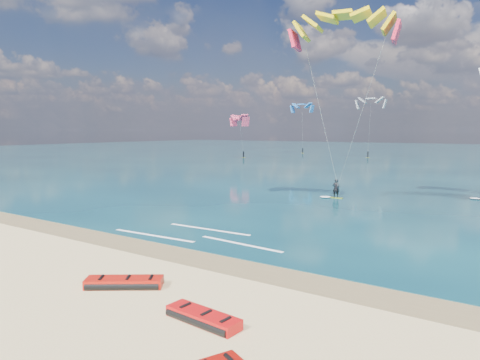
# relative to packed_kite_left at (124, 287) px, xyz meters

# --- Properties ---
(ground) EXTENTS (320.00, 320.00, 0.00)m
(ground) POSITION_rel_packed_kite_left_xyz_m (-3.12, 41.67, 0.00)
(ground) COLOR tan
(ground) RESTS_ON ground
(wet_sand_strip) EXTENTS (320.00, 2.40, 0.01)m
(wet_sand_strip) POSITION_rel_packed_kite_left_xyz_m (-3.12, 4.67, 0.00)
(wet_sand_strip) COLOR brown
(wet_sand_strip) RESTS_ON ground
(sea) EXTENTS (320.00, 200.00, 0.04)m
(sea) POSITION_rel_packed_kite_left_xyz_m (-3.12, 105.67, 0.02)
(sea) COLOR #0A2C39
(sea) RESTS_ON ground
(packed_kite_left) EXTENTS (3.42, 2.88, 0.45)m
(packed_kite_left) POSITION_rel_packed_kite_left_xyz_m (0.00, 0.00, 0.00)
(packed_kite_left) COLOR red
(packed_kite_left) RESTS_ON ground
(packed_kite_mid) EXTENTS (3.05, 1.39, 0.42)m
(packed_kite_mid) POSITION_rel_packed_kite_left_xyz_m (4.67, -0.77, 0.00)
(packed_kite_mid) COLOR red
(packed_kite_mid) RESTS_ON ground
(kitesurfer_main) EXTENTS (9.74, 9.04, 16.13)m
(kitesurfer_main) POSITION_rel_packed_kite_left_xyz_m (0.44, 22.61, 8.25)
(kitesurfer_main) COLOR #A2D519
(kitesurfer_main) RESTS_ON sea
(shoreline_foam) EXTENTS (11.20, 3.61, 0.01)m
(shoreline_foam) POSITION_rel_packed_kite_left_xyz_m (-2.70, 8.15, 0.05)
(shoreline_foam) COLOR white
(shoreline_foam) RESTS_ON ground
(distant_kites) EXTENTS (72.17, 28.58, 13.05)m
(distant_kites) POSITION_rel_packed_kite_left_xyz_m (-14.31, 78.09, 6.04)
(distant_kites) COLOR #919499
(distant_kites) RESTS_ON ground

